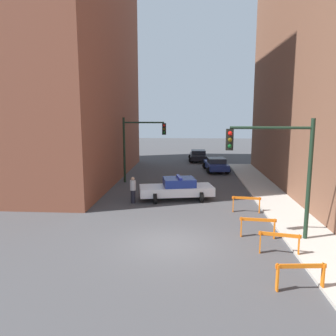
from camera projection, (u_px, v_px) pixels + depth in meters
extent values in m
plane|color=#424244|center=(170.00, 243.00, 14.04)|extent=(120.00, 120.00, 0.00)
cube|color=#B2ADA3|center=(318.00, 246.00, 13.62)|extent=(2.40, 44.00, 0.12)
cube|color=brown|center=(33.00, 21.00, 26.47)|extent=(14.00, 20.00, 25.84)
cylinder|color=black|center=(309.00, 180.00, 13.89)|extent=(0.18, 0.18, 5.20)
cylinder|color=black|center=(271.00, 128.00, 13.64)|extent=(3.40, 0.12, 0.12)
cube|color=black|center=(230.00, 140.00, 13.83)|extent=(0.30, 0.22, 0.90)
sphere|color=red|center=(230.00, 133.00, 13.64)|extent=(0.18, 0.18, 0.18)
sphere|color=#4C3D0C|center=(230.00, 140.00, 13.69)|extent=(0.18, 0.18, 0.18)
sphere|color=#0C4219|center=(230.00, 146.00, 13.73)|extent=(0.18, 0.18, 0.18)
cylinder|color=black|center=(124.00, 150.00, 26.12)|extent=(0.18, 0.18, 5.20)
cylinder|color=black|center=(144.00, 122.00, 25.65)|extent=(3.20, 0.12, 0.12)
cube|color=black|center=(164.00, 129.00, 25.63)|extent=(0.30, 0.22, 0.90)
sphere|color=red|center=(164.00, 126.00, 25.44)|extent=(0.18, 0.18, 0.18)
sphere|color=#4C3D0C|center=(164.00, 129.00, 25.49)|extent=(0.18, 0.18, 0.18)
sphere|color=#0C4219|center=(164.00, 133.00, 25.53)|extent=(0.18, 0.18, 0.18)
cube|color=white|center=(176.00, 190.00, 21.15)|extent=(4.96, 2.70, 0.55)
cube|color=navy|center=(179.00, 182.00, 21.08)|extent=(2.24, 1.97, 0.52)
cylinder|color=black|center=(155.00, 198.00, 20.19)|extent=(0.34, 0.69, 0.66)
cylinder|color=black|center=(153.00, 192.00, 21.85)|extent=(0.34, 0.69, 0.66)
cylinder|color=black|center=(201.00, 197.00, 20.54)|extent=(0.34, 0.69, 0.66)
cylinder|color=black|center=(196.00, 191.00, 22.20)|extent=(0.34, 0.69, 0.66)
cube|color=#2633BF|center=(179.00, 177.00, 21.03)|extent=(0.46, 1.40, 0.12)
cube|color=navy|center=(216.00, 165.00, 31.44)|extent=(2.20, 4.45, 0.52)
cube|color=#232833|center=(216.00, 160.00, 31.19)|extent=(1.75, 1.95, 0.48)
cylinder|color=black|center=(205.00, 166.00, 32.77)|extent=(0.64, 0.28, 0.62)
cylinder|color=black|center=(222.00, 166.00, 32.82)|extent=(0.64, 0.28, 0.62)
cylinder|color=black|center=(209.00, 170.00, 30.14)|extent=(0.64, 0.28, 0.62)
cylinder|color=black|center=(227.00, 170.00, 30.19)|extent=(0.64, 0.28, 0.62)
cube|color=black|center=(198.00, 156.00, 38.05)|extent=(1.86, 4.33, 0.52)
cube|color=#232833|center=(198.00, 152.00, 37.80)|extent=(1.61, 1.83, 0.48)
cylinder|color=black|center=(191.00, 157.00, 39.45)|extent=(0.62, 0.23, 0.62)
cylinder|color=black|center=(205.00, 157.00, 39.37)|extent=(0.62, 0.23, 0.62)
cylinder|color=black|center=(191.00, 160.00, 36.82)|extent=(0.62, 0.23, 0.62)
cylinder|color=black|center=(206.00, 160.00, 36.74)|extent=(0.62, 0.23, 0.62)
cylinder|color=black|center=(133.00, 197.00, 20.30)|extent=(0.34, 0.34, 0.82)
cylinder|color=#B2B2B7|center=(133.00, 185.00, 20.18)|extent=(0.43, 0.43, 0.62)
sphere|color=tan|center=(133.00, 179.00, 20.11)|extent=(0.26, 0.26, 0.22)
cube|color=orange|center=(301.00, 266.00, 10.17)|extent=(1.60, 0.20, 0.14)
cube|color=orange|center=(277.00, 278.00, 10.21)|extent=(0.06, 0.16, 0.90)
cube|color=orange|center=(323.00, 277.00, 10.25)|extent=(0.06, 0.16, 0.90)
cube|color=orange|center=(280.00, 235.00, 12.77)|extent=(1.58, 0.38, 0.14)
cube|color=orange|center=(260.00, 242.00, 13.03)|extent=(0.08, 0.17, 0.90)
cube|color=orange|center=(299.00, 246.00, 12.65)|extent=(0.08, 0.17, 0.90)
cube|color=orange|center=(258.00, 220.00, 14.58)|extent=(1.60, 0.22, 0.14)
cube|color=orange|center=(241.00, 227.00, 14.77)|extent=(0.07, 0.16, 0.90)
cube|color=orange|center=(274.00, 229.00, 14.52)|extent=(0.07, 0.16, 0.90)
cube|color=orange|center=(246.00, 198.00, 18.30)|extent=(1.60, 0.23, 0.14)
cube|color=orange|center=(233.00, 204.00, 18.49)|extent=(0.07, 0.16, 0.90)
cube|color=orange|center=(259.00, 205.00, 18.24)|extent=(0.07, 0.16, 0.90)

